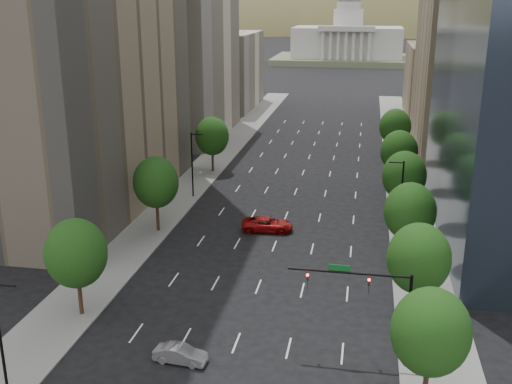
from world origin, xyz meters
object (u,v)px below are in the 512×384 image
Objects in this scene: traffic_signal at (376,295)px; capitol at (347,42)px; car_red_far at (267,224)px; car_silver at (180,354)px.

capitol is (-10.53, 219.71, 3.40)m from traffic_signal.
car_red_far is at bearing -90.44° from capitol.
traffic_signal reaches higher than car_red_far.
traffic_signal is at bearing -71.99° from car_silver.
traffic_signal is 1.53× the size of car_red_far.
capitol reaches higher than traffic_signal.
capitol is at bearing 3.79° from car_silver.
capitol is at bearing 92.74° from traffic_signal.
capitol is 195.47m from car_red_far.
car_silver is at bearing 169.51° from car_red_far.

